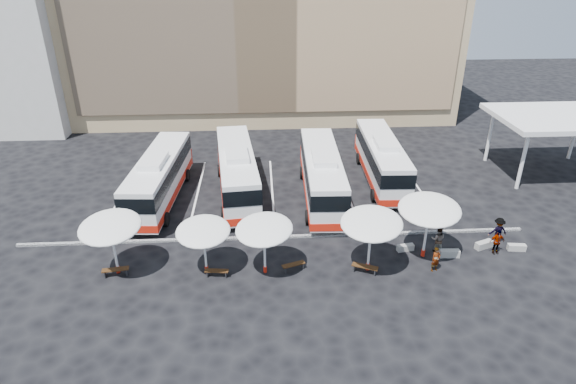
{
  "coord_description": "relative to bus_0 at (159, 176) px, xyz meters",
  "views": [
    {
      "loc": [
        -0.83,
        -27.23,
        17.17
      ],
      "look_at": [
        1.0,
        3.0,
        2.2
      ],
      "focal_mm": 30.0,
      "sensor_mm": 36.0,
      "label": 1
    }
  ],
  "objects": [
    {
      "name": "sunshade_1",
      "position": [
        4.33,
        -9.83,
        0.85
      ],
      "size": [
        3.28,
        3.32,
        3.32
      ],
      "rotation": [
        0.0,
        0.0,
        0.04
      ],
      "color": "white",
      "rests_on": "ground"
    },
    {
      "name": "service_canopy",
      "position": [
        32.62,
        3.25,
        2.89
      ],
      "size": [
        10.0,
        8.0,
        5.2
      ],
      "color": "white",
      "rests_on": "ground"
    },
    {
      "name": "passenger_1",
      "position": [
        18.94,
        -8.51,
        -1.09
      ],
      "size": [
        1.04,
        0.92,
        1.77
      ],
      "primitive_type": "imported",
      "rotation": [
        0.0,
        0.0,
        2.79
      ],
      "color": "black",
      "rests_on": "ground"
    },
    {
      "name": "bay_lines",
      "position": [
        8.62,
        1.25,
        -1.97
      ],
      "size": [
        24.15,
        12.0,
        0.01
      ],
      "color": "white",
      "rests_on": "ground"
    },
    {
      "name": "passenger_2",
      "position": [
        22.59,
        -8.91,
        -1.14
      ],
      "size": [
        1.01,
        0.48,
        1.68
      ],
      "primitive_type": "imported",
      "rotation": [
        0.0,
        0.0,
        0.07
      ],
      "color": "black",
      "rests_on": "ground"
    },
    {
      "name": "conc_bench_1",
      "position": [
        19.53,
        -9.14,
        -1.74
      ],
      "size": [
        1.26,
        0.48,
        0.46
      ],
      "primitive_type": "cube",
      "rotation": [
        0.0,
        0.0,
        -0.05
      ],
      "color": "gray",
      "rests_on": "ground"
    },
    {
      "name": "conc_bench_2",
      "position": [
        22.14,
        -8.28,
        -1.74
      ],
      "size": [
        1.3,
        0.84,
        0.46
      ],
      "primitive_type": "cube",
      "rotation": [
        0.0,
        0.0,
        0.38
      ],
      "color": "gray",
      "rests_on": "ground"
    },
    {
      "name": "bus_3",
      "position": [
        17.82,
        2.64,
        -0.01
      ],
      "size": [
        3.19,
        12.21,
        3.85
      ],
      "rotation": [
        0.0,
        0.0,
        -0.04
      ],
      "color": "white",
      "rests_on": "ground"
    },
    {
      "name": "passenger_0",
      "position": [
        18.09,
        -10.53,
        -1.18
      ],
      "size": [
        0.68,
        0.56,
        1.6
      ],
      "primitive_type": "imported",
      "rotation": [
        0.0,
        0.0,
        0.35
      ],
      "color": "black",
      "rests_on": "ground"
    },
    {
      "name": "sunshade_3",
      "position": [
        14.07,
        -10.21,
        1.25
      ],
      "size": [
        4.8,
        4.82,
        3.79
      ],
      "rotation": [
        0.0,
        0.0,
        -0.42
      ],
      "color": "white",
      "rests_on": "ground"
    },
    {
      "name": "curb_divider",
      "position": [
        8.62,
        -6.25,
        -1.9
      ],
      "size": [
        34.0,
        0.25,
        0.15
      ],
      "primitive_type": "cube",
      "color": "black",
      "rests_on": "ground"
    },
    {
      "name": "bus_2",
      "position": [
        12.44,
        -0.35,
        0.06
      ],
      "size": [
        3.25,
        12.65,
        3.99
      ],
      "rotation": [
        0.0,
        0.0,
        -0.03
      ],
      "color": "white",
      "rests_on": "ground"
    },
    {
      "name": "wood_bench_1",
      "position": [
        4.99,
        -10.36,
        -1.65
      ],
      "size": [
        1.43,
        0.53,
        0.43
      ],
      "rotation": [
        0.0,
        0.0,
        -0.12
      ],
      "color": "black",
      "rests_on": "ground"
    },
    {
      "name": "conc_bench_0",
      "position": [
        16.94,
        -8.28,
        -1.77
      ],
      "size": [
        1.15,
        0.54,
        0.41
      ],
      "primitive_type": "cube",
      "rotation": [
        0.0,
        0.0,
        0.16
      ],
      "color": "gray",
      "rests_on": "ground"
    },
    {
      "name": "sunshade_2",
      "position": [
        7.86,
        -10.09,
        1.01
      ],
      "size": [
        4.46,
        4.48,
        3.51
      ],
      "rotation": [
        0.0,
        0.0,
        -0.43
      ],
      "color": "white",
      "rests_on": "ground"
    },
    {
      "name": "bus_1",
      "position": [
        5.88,
        0.72,
        0.07
      ],
      "size": [
        3.9,
        12.79,
        3.99
      ],
      "rotation": [
        0.0,
        0.0,
        0.1
      ],
      "color": "white",
      "rests_on": "ground"
    },
    {
      "name": "passenger_3",
      "position": [
        23.17,
        -7.78,
        -1.03
      ],
      "size": [
        1.24,
        0.74,
        1.88
      ],
      "primitive_type": "imported",
      "rotation": [
        0.0,
        0.0,
        3.18
      ],
      "color": "black",
      "rests_on": "ground"
    },
    {
      "name": "apartment_block",
      "position": [
        -19.38,
        21.25,
        7.03
      ],
      "size": [
        14.0,
        14.0,
        18.0
      ],
      "primitive_type": "cube",
      "color": "beige",
      "rests_on": "ground"
    },
    {
      "name": "conc_bench_3",
      "position": [
        24.13,
        -8.69,
        -1.76
      ],
      "size": [
        1.16,
        0.51,
        0.42
      ],
      "primitive_type": "cube",
      "rotation": [
        0.0,
        0.0,
        -0.12
      ],
      "color": "gray",
      "rests_on": "ground"
    },
    {
      "name": "wood_bench_3",
      "position": [
        13.83,
        -10.52,
        -1.61
      ],
      "size": [
        1.6,
        1.02,
        0.48
      ],
      "rotation": [
        0.0,
        0.0,
        -0.42
      ],
      "color": "black",
      "rests_on": "ground"
    },
    {
      "name": "wood_bench_2",
      "position": [
        9.57,
        -9.99,
        -1.64
      ],
      "size": [
        1.47,
        0.84,
        0.44
      ],
      "rotation": [
        0.0,
        0.0,
        0.34
      ],
      "color": "black",
      "rests_on": "ground"
    },
    {
      "name": "wood_bench_0",
      "position": [
        -1.01,
        -9.92,
        -1.61
      ],
      "size": [
        1.59,
        0.63,
        0.47
      ],
      "rotation": [
        0.0,
        0.0,
        0.14
      ],
      "color": "black",
      "rests_on": "ground"
    },
    {
      "name": "ground",
      "position": [
        8.62,
        -6.75,
        -1.97
      ],
      "size": [
        120.0,
        120.0,
        0.0
      ],
      "primitive_type": "plane",
      "color": "black",
      "rests_on": "ground"
    },
    {
      "name": "bus_0",
      "position": [
        0.0,
        0.0,
        0.0
      ],
      "size": [
        3.45,
        12.33,
        3.86
      ],
      "rotation": [
        0.0,
        0.0,
        -0.07
      ],
      "color": "white",
      "rests_on": "ground"
    },
    {
      "name": "sunshade_4",
      "position": [
        17.88,
        -8.97,
        1.38
      ],
      "size": [
        4.87,
        4.9,
        3.94
      ],
      "rotation": [
        0.0,
        0.0,
        -0.36
      ],
      "color": "white",
      "rests_on": "ground"
    },
    {
      "name": "sunshade_0",
      "position": [
        -0.97,
        -9.6,
        1.19
      ],
      "size": [
        3.82,
        3.87,
        3.72
      ],
      "rotation": [
        0.0,
        0.0,
        -0.08
      ],
      "color": "white",
      "rests_on": "ground"
    }
  ]
}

